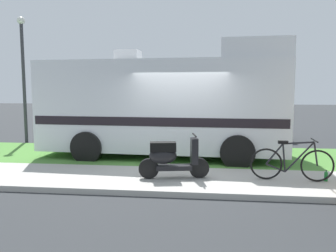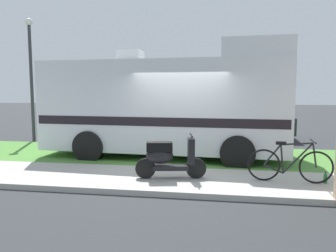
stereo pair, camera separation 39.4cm
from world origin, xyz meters
name	(u,v)px [view 2 (the right image)]	position (x,y,z in m)	size (l,w,h in m)	color
ground_plane	(178,170)	(0.00, 0.00, 0.00)	(80.00, 80.00, 0.00)	#2D3033
sidewalk	(171,180)	(0.00, -1.20, 0.06)	(24.00, 2.00, 0.12)	#ADAAA3
grass_strip	(184,157)	(0.00, 1.50, 0.04)	(24.00, 3.40, 0.08)	#4C8438
motorhome_rv	(168,105)	(-0.50, 1.55, 1.60)	(7.17, 2.85, 3.37)	silver
scooter	(168,157)	(-0.06, -1.23, 0.58)	(1.54, 0.57, 0.97)	black
bicycle	(290,164)	(2.50, -1.13, 0.50)	(1.72, 0.52, 0.89)	black
pickup_truck_near	(216,116)	(0.84, 5.97, 0.95)	(5.09, 2.29, 1.78)	#1E2328
bottle_green	(325,178)	(3.22, -1.10, 0.22)	(0.07, 0.07, 0.24)	#19722D
street_lamp_post	(31,69)	(-6.18, 3.60, 2.85)	(0.28, 0.28, 4.75)	#333338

